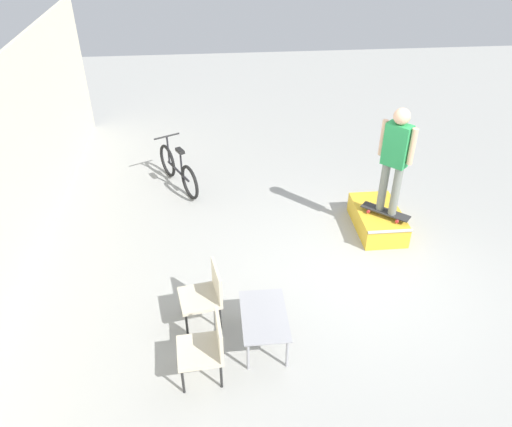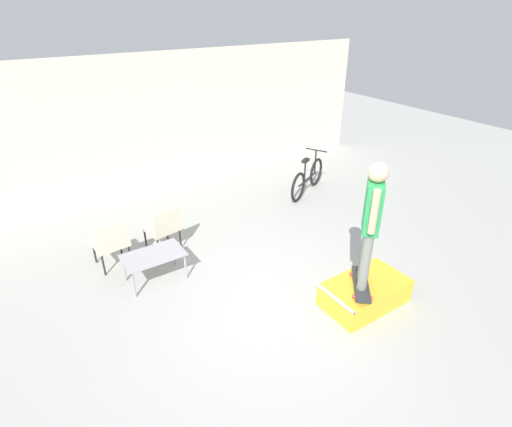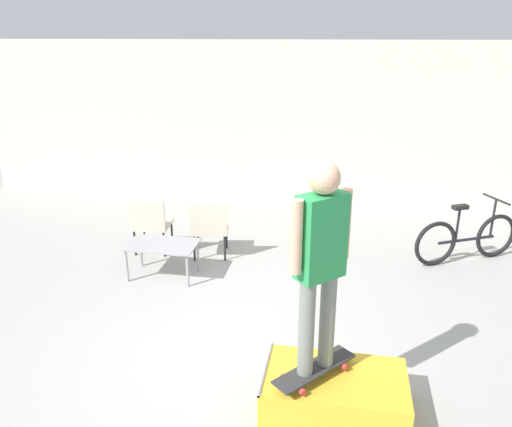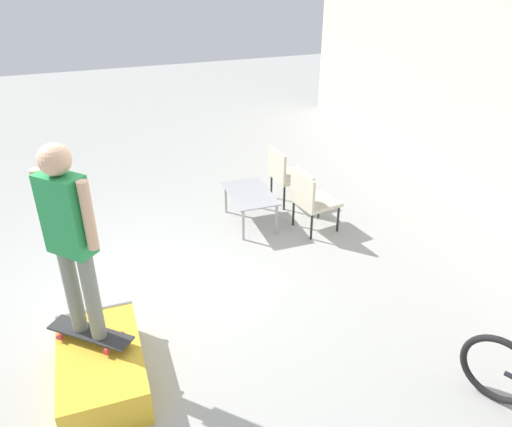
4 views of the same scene
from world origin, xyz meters
TOP-DOWN VIEW (x-y plane):
  - ground_plane at (0.00, 0.00)m, footprint 24.00×24.00m
  - skate_ramp_box at (1.19, -0.62)m, footprint 1.24×0.72m
  - skateboard_on_ramp at (1.02, -0.67)m, footprint 0.68×0.74m
  - person_skater at (1.02, -0.67)m, footprint 0.44×0.42m
  - coffee_table at (-1.16, 1.57)m, footprint 0.93×0.57m
  - patio_chair_left at (-1.59, 2.29)m, footprint 0.56×0.56m
  - patio_chair_right at (-0.70, 2.29)m, footprint 0.60×0.60m
  - bicycle at (2.95, 2.80)m, footprint 1.52×0.83m

SIDE VIEW (x-z plane):
  - ground_plane at x=0.00m, z-range 0.00..0.00m
  - skate_ramp_box at x=1.19m, z-range -0.01..0.38m
  - bicycle at x=2.95m, z-range -0.10..0.81m
  - coffee_table at x=-1.16m, z-range 0.18..0.65m
  - skateboard_on_ramp at x=1.02m, z-range 0.41..0.48m
  - patio_chair_left at x=-1.59m, z-range 0.06..0.92m
  - patio_chair_right at x=-0.70m, z-range 0.06..0.92m
  - person_skater at x=1.02m, z-range 0.62..2.40m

